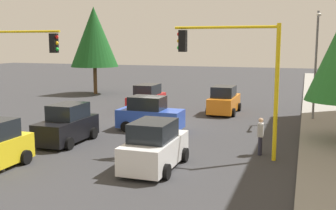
{
  "coord_description": "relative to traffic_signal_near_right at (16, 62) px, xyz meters",
  "views": [
    {
      "loc": [
        23.68,
        8.64,
        5.07
      ],
      "look_at": [
        -0.03,
        0.62,
        1.2
      ],
      "focal_mm": 43.66,
      "sensor_mm": 36.0,
      "label": 1
    }
  ],
  "objects": [
    {
      "name": "ground_plane",
      "position": [
        -6.0,
        5.71,
        -4.06
      ],
      "size": [
        120.0,
        120.0,
        0.0
      ],
      "primitive_type": "plane",
      "color": "#353538"
    },
    {
      "name": "sidewalk_kerb",
      "position": [
        -11.0,
        16.21,
        -3.99
      ],
      "size": [
        80.0,
        4.0,
        0.15
      ],
      "primitive_type": "cube",
      "color": "gray",
      "rests_on": "ground"
    },
    {
      "name": "traffic_signal_near_right",
      "position": [
        0.0,
        0.0,
        0.0
      ],
      "size": [
        0.36,
        4.59,
        5.74
      ],
      "color": "yellow",
      "rests_on": "ground"
    },
    {
      "name": "traffic_signal_near_left",
      "position": [
        0.0,
        11.43,
        0.07
      ],
      "size": [
        0.36,
        4.59,
        5.84
      ],
      "color": "yellow",
      "rests_on": "ground"
    },
    {
      "name": "street_lamp_curbside",
      "position": [
        -9.61,
        14.91,
        0.29
      ],
      "size": [
        2.15,
        0.28,
        7.0
      ],
      "color": "slate",
      "rests_on": "ground"
    },
    {
      "name": "tree_opposite_side",
      "position": [
        -18.0,
        -5.29,
        1.49
      ],
      "size": [
        4.61,
        4.61,
        8.44
      ],
      "color": "brown",
      "rests_on": "ground"
    },
    {
      "name": "car_blue",
      "position": [
        -4.0,
        5.9,
        -3.16
      ],
      "size": [
        1.99,
        3.74,
        1.98
      ],
      "color": "blue",
      "rests_on": "ground"
    },
    {
      "name": "car_orange",
      "position": [
        -11.02,
        8.88,
        -3.16
      ],
      "size": [
        4.09,
        2.0,
        1.98
      ],
      "color": "orange",
      "rests_on": "ground"
    },
    {
      "name": "car_red",
      "position": [
        -10.1,
        3.3,
        -3.16
      ],
      "size": [
        4.1,
        1.95,
        1.98
      ],
      "color": "red",
      "rests_on": "ground"
    },
    {
      "name": "car_white",
      "position": [
        2.7,
        8.71,
        -3.16
      ],
      "size": [
        3.93,
        2.01,
        1.98
      ],
      "color": "white",
      "rests_on": "ground"
    },
    {
      "name": "car_black",
      "position": [
        0.1,
        3.0,
        -3.16
      ],
      "size": [
        3.8,
        1.94,
        1.98
      ],
      "color": "black",
      "rests_on": "ground"
    },
    {
      "name": "pedestrian_crossing",
      "position": [
        -0.71,
        12.54,
        -3.15
      ],
      "size": [
        0.4,
        0.24,
        1.7
      ],
      "color": "#262638",
      "rests_on": "ground"
    }
  ]
}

